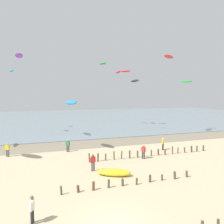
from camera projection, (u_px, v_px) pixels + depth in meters
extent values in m
cube|color=gray|center=(68.00, 145.00, 32.54)|extent=(120.00, 5.85, 0.01)
cube|color=gray|center=(54.00, 119.00, 68.45)|extent=(160.00, 70.00, 0.10)
cylinder|color=brown|center=(61.00, 190.00, 16.51)|extent=(0.19, 0.16, 0.69)
cylinder|color=brown|center=(78.00, 189.00, 16.94)|extent=(0.24, 0.23, 0.56)
cylinder|color=brown|center=(93.00, 186.00, 17.32)|extent=(0.25, 0.24, 0.70)
cylinder|color=#4B4331|center=(109.00, 184.00, 17.75)|extent=(0.20, 0.19, 0.70)
cylinder|color=#4C442D|center=(123.00, 182.00, 18.13)|extent=(0.20, 0.20, 0.61)
cylinder|color=brown|center=(137.00, 181.00, 18.37)|extent=(0.18, 0.16, 0.57)
cylinder|color=#4A3A30|center=(150.00, 179.00, 18.92)|extent=(0.20, 0.20, 0.63)
cylinder|color=#493830|center=(162.00, 177.00, 19.30)|extent=(0.17, 0.17, 0.54)
cylinder|color=brown|center=(175.00, 175.00, 19.59)|extent=(0.24, 0.22, 0.70)
cylinder|color=brown|center=(187.00, 174.00, 20.06)|extent=(0.22, 0.20, 0.59)
cylinder|color=brown|center=(89.00, 158.00, 24.47)|extent=(0.20, 0.18, 1.02)
cylinder|color=brown|center=(98.00, 157.00, 24.75)|extent=(0.23, 0.20, 0.95)
cylinder|color=brown|center=(106.00, 157.00, 25.14)|extent=(0.17, 0.17, 0.79)
cylinder|color=brown|center=(114.00, 156.00, 25.42)|extent=(0.18, 0.17, 1.00)
cylinder|color=#4B412B|center=(122.00, 155.00, 25.71)|extent=(0.18, 0.15, 0.97)
cylinder|color=brown|center=(130.00, 154.00, 25.96)|extent=(0.21, 0.21, 0.95)
cylinder|color=brown|center=(138.00, 154.00, 26.26)|extent=(0.21, 0.20, 0.84)
cylinder|color=brown|center=(144.00, 153.00, 26.62)|extent=(0.19, 0.21, 0.88)
cylinder|color=#4C3A2E|center=(151.00, 153.00, 26.96)|extent=(0.15, 0.16, 0.78)
cylinder|color=brown|center=(158.00, 152.00, 27.29)|extent=(0.22, 0.24, 0.79)
cylinder|color=brown|center=(165.00, 152.00, 27.55)|extent=(0.22, 0.21, 0.74)
cylinder|color=brown|center=(172.00, 150.00, 27.78)|extent=(0.20, 0.17, 1.05)
cylinder|color=brown|center=(178.00, 150.00, 28.21)|extent=(0.15, 0.16, 0.78)
cylinder|color=brown|center=(185.00, 150.00, 28.46)|extent=(0.20, 0.19, 0.74)
cylinder|color=#4A3B2B|center=(192.00, 149.00, 28.74)|extent=(0.25, 0.22, 0.84)
cylinder|color=brown|center=(197.00, 149.00, 29.09)|extent=(0.19, 0.19, 0.76)
cylinder|color=brown|center=(203.00, 148.00, 29.40)|extent=(0.20, 0.23, 0.77)
cylinder|color=#232328|center=(33.00, 216.00, 12.91)|extent=(0.16, 0.16, 0.88)
cylinder|color=#232328|center=(32.00, 218.00, 12.69)|extent=(0.16, 0.16, 0.88)
cube|color=white|center=(32.00, 204.00, 12.74)|extent=(0.29, 0.40, 0.60)
sphere|color=brown|center=(32.00, 198.00, 12.71)|extent=(0.22, 0.22, 0.22)
cylinder|color=white|center=(33.00, 203.00, 12.98)|extent=(0.09, 0.09, 0.52)
cylinder|color=white|center=(31.00, 207.00, 12.51)|extent=(0.09, 0.09, 0.52)
cylinder|color=#4C4C56|center=(94.00, 166.00, 21.73)|extent=(0.16, 0.16, 0.88)
cylinder|color=#4C4C56|center=(92.00, 167.00, 21.63)|extent=(0.16, 0.16, 0.88)
cube|color=red|center=(93.00, 159.00, 21.62)|extent=(0.39, 0.27, 0.60)
sphere|color=brown|center=(93.00, 155.00, 21.58)|extent=(0.22, 0.22, 0.22)
cylinder|color=red|center=(95.00, 160.00, 21.73)|extent=(0.09, 0.09, 0.52)
cylinder|color=red|center=(91.00, 160.00, 21.52)|extent=(0.09, 0.09, 0.52)
cylinder|color=#4C4C56|center=(9.00, 153.00, 26.61)|extent=(0.16, 0.16, 0.88)
cylinder|color=#4C4C56|center=(7.00, 153.00, 26.60)|extent=(0.16, 0.16, 0.88)
cube|color=yellow|center=(7.00, 147.00, 26.55)|extent=(0.40, 0.30, 0.60)
sphere|color=tan|center=(7.00, 144.00, 26.51)|extent=(0.22, 0.22, 0.22)
cylinder|color=yellow|center=(9.00, 148.00, 26.57)|extent=(0.09, 0.09, 0.52)
cylinder|color=yellow|center=(5.00, 148.00, 26.53)|extent=(0.09, 0.09, 0.52)
cylinder|color=#383842|center=(67.00, 149.00, 28.93)|extent=(0.16, 0.16, 0.88)
cylinder|color=#383842|center=(69.00, 149.00, 28.93)|extent=(0.16, 0.16, 0.88)
cube|color=#338C4C|center=(68.00, 143.00, 28.87)|extent=(0.41, 0.32, 0.60)
sphere|color=tan|center=(68.00, 140.00, 28.84)|extent=(0.22, 0.22, 0.22)
cylinder|color=#338C4C|center=(66.00, 143.00, 28.88)|extent=(0.09, 0.09, 0.52)
cylinder|color=#338C4C|center=(70.00, 143.00, 28.87)|extent=(0.09, 0.09, 0.52)
cylinder|color=#232328|center=(163.00, 147.00, 29.79)|extent=(0.16, 0.16, 0.88)
cylinder|color=#232328|center=(163.00, 147.00, 29.99)|extent=(0.16, 0.16, 0.88)
cube|color=yellow|center=(163.00, 142.00, 29.83)|extent=(0.41, 0.41, 0.60)
sphere|color=beige|center=(163.00, 139.00, 29.80)|extent=(0.22, 0.22, 0.22)
cylinder|color=yellow|center=(163.00, 142.00, 29.62)|extent=(0.09, 0.09, 0.52)
cylinder|color=yellow|center=(163.00, 142.00, 30.05)|extent=(0.09, 0.09, 0.52)
cylinder|color=#383842|center=(144.00, 155.00, 25.73)|extent=(0.16, 0.16, 0.88)
cylinder|color=#383842|center=(143.00, 155.00, 25.85)|extent=(0.16, 0.16, 0.88)
cube|color=red|center=(143.00, 149.00, 25.73)|extent=(0.40, 0.42, 0.60)
sphere|color=beige|center=(143.00, 146.00, 25.70)|extent=(0.22, 0.22, 0.22)
cylinder|color=red|center=(145.00, 150.00, 25.61)|extent=(0.09, 0.09, 0.52)
cylinder|color=red|center=(142.00, 149.00, 25.86)|extent=(0.09, 0.09, 0.52)
ellipsoid|color=yellow|center=(114.00, 172.00, 20.42)|extent=(3.44, 2.53, 0.65)
ellipsoid|color=red|center=(169.00, 57.00, 38.89)|extent=(3.49, 3.05, 0.61)
ellipsoid|color=green|center=(103.00, 63.00, 50.30)|extent=(1.62, 3.08, 0.60)
ellipsoid|color=black|center=(135.00, 81.00, 51.04)|extent=(1.55, 3.36, 0.83)
ellipsoid|color=#19B2B7|center=(11.00, 71.00, 39.27)|extent=(1.33, 2.39, 0.44)
ellipsoid|color=purple|center=(19.00, 55.00, 34.33)|extent=(1.48, 3.68, 0.65)
ellipsoid|color=#2384D1|center=(71.00, 102.00, 28.92)|extent=(1.98, 3.57, 0.79)
ellipsoid|color=red|center=(126.00, 71.00, 42.67)|extent=(1.98, 1.81, 0.49)
ellipsoid|color=red|center=(118.00, 72.00, 50.61)|extent=(1.70, 3.38, 0.80)
ellipsoid|color=green|center=(186.00, 81.00, 43.34)|extent=(2.66, 1.70, 0.69)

